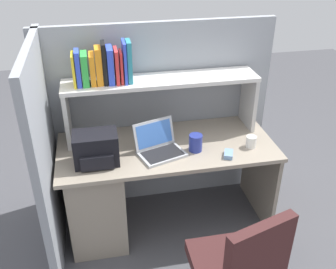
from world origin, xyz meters
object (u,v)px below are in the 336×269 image
(backpack, at_px, (96,149))
(computer_mouse, at_px, (229,154))
(snack_canister, at_px, (196,143))
(paper_cup, at_px, (251,142))
(laptop, at_px, (159,147))

(backpack, height_order, computer_mouse, backpack)
(computer_mouse, distance_m, snack_canister, 0.25)
(computer_mouse, height_order, paper_cup, paper_cup)
(paper_cup, bearing_deg, snack_canister, 175.27)
(computer_mouse, relative_size, paper_cup, 1.20)
(laptop, relative_size, backpack, 1.25)
(laptop, xyz_separation_m, backpack, (-0.44, -0.04, 0.06))
(laptop, distance_m, snack_canister, 0.27)
(backpack, height_order, paper_cup, backpack)
(backpack, bearing_deg, paper_cup, -0.77)
(paper_cup, distance_m, snack_canister, 0.41)
(paper_cup, bearing_deg, computer_mouse, -156.57)
(computer_mouse, xyz_separation_m, paper_cup, (0.20, 0.09, 0.03))
(paper_cup, relative_size, snack_canister, 0.69)
(laptop, bearing_deg, computer_mouse, -16.75)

